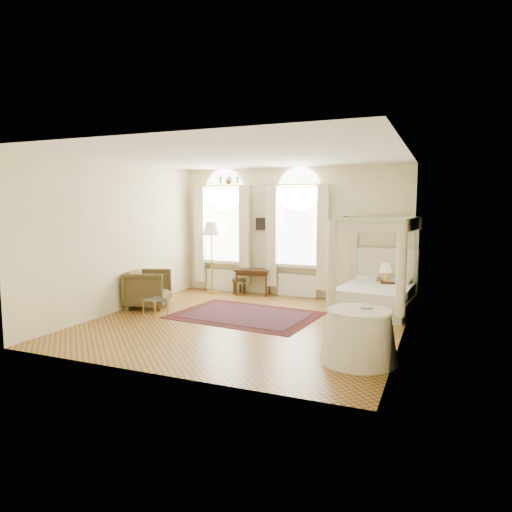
{
  "coord_description": "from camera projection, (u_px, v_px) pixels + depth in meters",
  "views": [
    {
      "loc": [
        3.64,
        -8.14,
        2.37
      ],
      "look_at": [
        0.09,
        0.4,
        1.31
      ],
      "focal_mm": 32.0,
      "sensor_mm": 36.0,
      "label": 1
    }
  ],
  "objects": [
    {
      "name": "ground",
      "position": [
        244.0,
        323.0,
        9.13
      ],
      "size": [
        6.0,
        6.0,
        0.0
      ],
      "primitive_type": "plane",
      "color": "olive",
      "rests_on": "ground"
    },
    {
      "name": "room_walls",
      "position": [
        244.0,
        224.0,
        8.9
      ],
      "size": [
        6.0,
        6.0,
        6.0
      ],
      "color": "#FEEEC1",
      "rests_on": "ground"
    },
    {
      "name": "window_left",
      "position": [
        223.0,
        237.0,
        12.32
      ],
      "size": [
        1.62,
        0.27,
        3.29
      ],
      "color": "white",
      "rests_on": "room_walls"
    },
    {
      "name": "window_right",
      "position": [
        297.0,
        239.0,
        11.52
      ],
      "size": [
        1.62,
        0.27,
        3.29
      ],
      "color": "white",
      "rests_on": "room_walls"
    },
    {
      "name": "chandelier",
      "position": [
        229.0,
        180.0,
        10.24
      ],
      "size": [
        0.51,
        0.45,
        0.5
      ],
      "color": "gold",
      "rests_on": "room_walls"
    },
    {
      "name": "wall_pictures",
      "position": [
        295.0,
        223.0,
        11.6
      ],
      "size": [
        2.54,
        0.03,
        0.39
      ],
      "color": "black",
      "rests_on": "room_walls"
    },
    {
      "name": "canopy_bed",
      "position": [
        375.0,
        291.0,
        10.0
      ],
      "size": [
        1.76,
        2.08,
        2.08
      ],
      "color": "#BAC29D",
      "rests_on": "ground"
    },
    {
      "name": "nightstand",
      "position": [
        390.0,
        294.0,
        10.48
      ],
      "size": [
        0.47,
        0.43,
        0.61
      ],
      "primitive_type": "cube",
      "rotation": [
        0.0,
        0.0,
        0.12
      ],
      "color": "#3C2410",
      "rests_on": "ground"
    },
    {
      "name": "nightstand_lamp",
      "position": [
        386.0,
        269.0,
        10.45
      ],
      "size": [
        0.29,
        0.29,
        0.43
      ],
      "color": "gold",
      "rests_on": "nightstand"
    },
    {
      "name": "writing_desk",
      "position": [
        253.0,
        273.0,
        11.9
      ],
      "size": [
        0.97,
        0.61,
        0.68
      ],
      "color": "#3C2410",
      "rests_on": "ground"
    },
    {
      "name": "laptop",
      "position": [
        245.0,
        269.0,
        11.93
      ],
      "size": [
        0.34,
        0.25,
        0.02
      ],
      "primitive_type": "imported",
      "rotation": [
        0.0,
        0.0,
        3.35
      ],
      "color": "black",
      "rests_on": "writing_desk"
    },
    {
      "name": "stool",
      "position": [
        239.0,
        281.0,
        12.07
      ],
      "size": [
        0.46,
        0.46,
        0.41
      ],
      "color": "#48411F",
      "rests_on": "ground"
    },
    {
      "name": "armchair",
      "position": [
        148.0,
        289.0,
        10.49
      ],
      "size": [
        1.21,
        1.19,
        0.86
      ],
      "primitive_type": "imported",
      "rotation": [
        0.0,
        0.0,
        1.93
      ],
      "color": "#483D1E",
      "rests_on": "ground"
    },
    {
      "name": "coffee_table",
      "position": [
        155.0,
        300.0,
        9.69
      ],
      "size": [
        0.64,
        0.56,
        0.37
      ],
      "color": "white",
      "rests_on": "ground"
    },
    {
      "name": "floor_lamp",
      "position": [
        212.0,
        232.0,
        12.11
      ],
      "size": [
        0.49,
        0.49,
        1.91
      ],
      "color": "gold",
      "rests_on": "ground"
    },
    {
      "name": "oriental_rug",
      "position": [
        246.0,
        315.0,
        9.76
      ],
      "size": [
        3.16,
        2.4,
        0.01
      ],
      "color": "#41100F",
      "rests_on": "ground"
    },
    {
      "name": "side_table",
      "position": [
        359.0,
        336.0,
        6.86
      ],
      "size": [
        1.17,
        1.17,
        0.8
      ],
      "color": "white",
      "rests_on": "ground"
    },
    {
      "name": "book",
      "position": [
        360.0,
        306.0,
        6.99
      ],
      "size": [
        0.24,
        0.29,
        0.03
      ],
      "primitive_type": "imported",
      "rotation": [
        0.0,
        0.0,
        0.14
      ],
      "color": "black",
      "rests_on": "side_table"
    }
  ]
}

